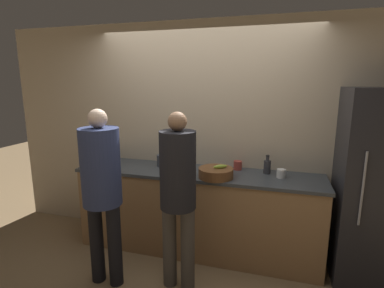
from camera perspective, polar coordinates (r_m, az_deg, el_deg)
name	(u,v)px	position (r m, az deg, el deg)	size (l,w,h in m)	color
ground_plane	(188,266)	(3.44, -0.73, -22.16)	(14.00, 14.00, 0.00)	#8C704C
wall_back	(204,135)	(3.55, 2.39, 1.71)	(5.20, 0.06, 2.60)	#C6B293
counter	(197,211)	(3.51, 1.02, -12.55)	(2.72, 0.65, 0.95)	#9E754C
refrigerator	(378,189)	(3.33, 31.85, -7.23)	(0.70, 0.67, 1.87)	#232328
person_left	(102,183)	(2.88, -16.83, -7.11)	(0.36, 0.36, 1.69)	black
person_center	(178,189)	(2.71, -2.68, -8.52)	(0.32, 0.32, 1.67)	#4C4742
fruit_bowl	(216,173)	(3.12, 4.58, -5.47)	(0.36, 0.36, 0.14)	brown
utensil_crock	(162,160)	(3.52, -5.80, -3.07)	(0.11, 0.11, 0.28)	#3D424C
bottle_dark	(267,166)	(3.33, 14.13, -4.14)	(0.07, 0.07, 0.21)	#333338
cup_red	(238,165)	(3.42, 8.71, -4.03)	(0.09, 0.09, 0.10)	#A33D33
cup_white	(281,174)	(3.24, 16.61, -5.41)	(0.09, 0.09, 0.09)	white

